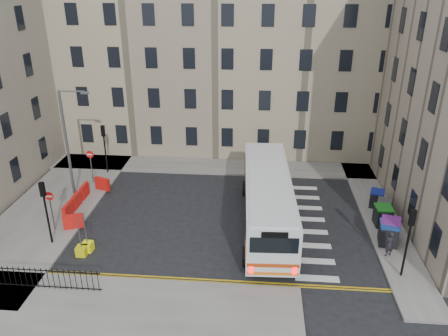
# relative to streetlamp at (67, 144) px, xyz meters

# --- Properties ---
(ground) EXTENTS (120.00, 120.00, 0.00)m
(ground) POSITION_rel_streetlamp_xyz_m (13.00, -2.00, -4.34)
(ground) COLOR black
(ground) RESTS_ON ground
(pavement_north) EXTENTS (36.00, 3.20, 0.15)m
(pavement_north) POSITION_rel_streetlamp_xyz_m (7.00, 6.60, -4.26)
(pavement_north) COLOR slate
(pavement_north) RESTS_ON ground
(pavement_east) EXTENTS (2.40, 26.00, 0.15)m
(pavement_east) POSITION_rel_streetlamp_xyz_m (22.00, 2.00, -4.26)
(pavement_east) COLOR slate
(pavement_east) RESTS_ON ground
(pavement_west) EXTENTS (6.00, 22.00, 0.15)m
(pavement_west) POSITION_rel_streetlamp_xyz_m (-1.00, -1.00, -4.26)
(pavement_west) COLOR slate
(pavement_west) RESTS_ON ground
(pavement_sw) EXTENTS (20.00, 6.00, 0.15)m
(pavement_sw) POSITION_rel_streetlamp_xyz_m (6.00, -12.00, -4.26)
(pavement_sw) COLOR slate
(pavement_sw) RESTS_ON ground
(terrace_north) EXTENTS (38.30, 10.80, 17.20)m
(terrace_north) POSITION_rel_streetlamp_xyz_m (6.00, 13.50, 4.28)
(terrace_north) COLOR tan
(terrace_north) RESTS_ON ground
(traffic_light_east) EXTENTS (0.28, 0.22, 4.10)m
(traffic_light_east) POSITION_rel_streetlamp_xyz_m (21.60, -7.50, -1.47)
(traffic_light_east) COLOR black
(traffic_light_east) RESTS_ON pavement_east
(traffic_light_nw) EXTENTS (0.28, 0.22, 4.10)m
(traffic_light_nw) POSITION_rel_streetlamp_xyz_m (1.00, 4.50, -1.47)
(traffic_light_nw) COLOR black
(traffic_light_nw) RESTS_ON pavement_west
(traffic_light_sw) EXTENTS (0.28, 0.22, 4.10)m
(traffic_light_sw) POSITION_rel_streetlamp_xyz_m (1.00, -6.00, -1.47)
(traffic_light_sw) COLOR black
(traffic_light_sw) RESTS_ON pavement_west
(streetlamp) EXTENTS (0.50, 0.22, 8.14)m
(streetlamp) POSITION_rel_streetlamp_xyz_m (0.00, 0.00, 0.00)
(streetlamp) COLOR #595B5E
(streetlamp) RESTS_ON pavement_west
(no_entry_north) EXTENTS (0.60, 0.08, 3.00)m
(no_entry_north) POSITION_rel_streetlamp_xyz_m (0.50, 2.50, -2.26)
(no_entry_north) COLOR #595B5E
(no_entry_north) RESTS_ON pavement_west
(no_entry_south) EXTENTS (0.60, 0.08, 3.00)m
(no_entry_south) POSITION_rel_streetlamp_xyz_m (0.50, -4.50, -2.26)
(no_entry_south) COLOR #595B5E
(no_entry_south) RESTS_ON pavement_west
(roadworks_barriers) EXTENTS (1.66, 6.26, 1.00)m
(roadworks_barriers) POSITION_rel_streetlamp_xyz_m (1.16, -1.50, -3.69)
(roadworks_barriers) COLOR red
(roadworks_barriers) RESTS_ON pavement_west
(iron_railings) EXTENTS (7.80, 0.04, 1.20)m
(iron_railings) POSITION_rel_streetlamp_xyz_m (1.75, -10.20, -3.59)
(iron_railings) COLOR black
(iron_railings) RESTS_ON pavement_sw
(bus) EXTENTS (3.62, 12.79, 3.44)m
(bus) POSITION_rel_streetlamp_xyz_m (14.23, -2.52, -2.35)
(bus) COLOR silver
(bus) RESTS_ON ground
(wheelie_bin_a) EXTENTS (1.30, 1.43, 1.40)m
(wheelie_bin_a) POSITION_rel_streetlamp_xyz_m (21.61, -4.37, -3.48)
(wheelie_bin_a) COLOR black
(wheelie_bin_a) RESTS_ON pavement_east
(wheelie_bin_b) EXTENTS (1.45, 1.56, 1.43)m
(wheelie_bin_b) POSITION_rel_streetlamp_xyz_m (21.78, -3.99, -3.47)
(wheelie_bin_b) COLOR black
(wheelie_bin_b) RESTS_ON pavement_east
(wheelie_bin_c) EXTENTS (1.08, 1.23, 1.32)m
(wheelie_bin_c) POSITION_rel_streetlamp_xyz_m (21.82, -2.12, -3.52)
(wheelie_bin_c) COLOR black
(wheelie_bin_c) RESTS_ON pavement_east
(wheelie_bin_d) EXTENTS (1.20, 1.28, 1.16)m
(wheelie_bin_d) POSITION_rel_streetlamp_xyz_m (22.20, -0.86, -3.60)
(wheelie_bin_d) COLOR black
(wheelie_bin_d) RESTS_ON pavement_east
(wheelie_bin_e) EXTENTS (1.22, 1.31, 1.19)m
(wheelie_bin_e) POSITION_rel_streetlamp_xyz_m (22.03, 0.43, -3.59)
(wheelie_bin_e) COLOR black
(wheelie_bin_e) RESTS_ON pavement_east
(pedestrian) EXTENTS (0.69, 0.62, 1.59)m
(pedestrian) POSITION_rel_streetlamp_xyz_m (21.33, -5.67, -3.39)
(pedestrian) COLOR black
(pedestrian) RESTS_ON pavement_east
(bollard_yellow) EXTENTS (0.64, 0.64, 0.60)m
(bollard_yellow) POSITION_rel_streetlamp_xyz_m (3.47, -6.51, -4.04)
(bollard_yellow) COLOR #FFFE0E
(bollard_yellow) RESTS_ON ground
(bollard_chevron) EXTENTS (0.60, 0.60, 0.60)m
(bollard_chevron) POSITION_rel_streetlamp_xyz_m (3.29, -6.95, -4.04)
(bollard_chevron) COLOR #D2C20C
(bollard_chevron) RESTS_ON ground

